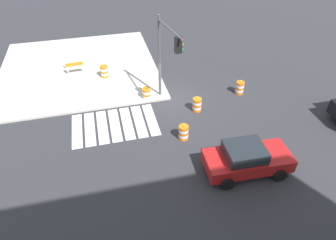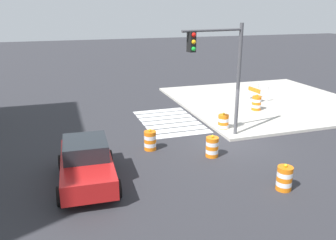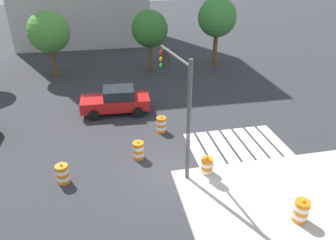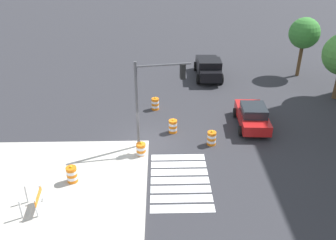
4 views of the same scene
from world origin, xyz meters
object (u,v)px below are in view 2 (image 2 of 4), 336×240
object	(u,v)px
traffic_barrel_on_sidewalk	(256,103)
traffic_light_pole	(220,62)
traffic_barrel_near_corner	(284,178)
traffic_barrel_median_far	(150,140)
traffic_barrel_crosswalk_end	(212,147)
construction_barricade	(256,92)
traffic_barrel_median_near	(223,123)
sports_car	(87,162)

from	to	relation	value
traffic_barrel_on_sidewalk	traffic_light_pole	world-z (taller)	traffic_light_pole
traffic_barrel_near_corner	traffic_light_pole	distance (m)	6.29
traffic_barrel_median_far	traffic_barrel_on_sidewalk	distance (m)	8.84
traffic_barrel_crosswalk_end	traffic_barrel_median_far	world-z (taller)	same
construction_barricade	traffic_light_pole	distance (m)	8.80
traffic_barrel_crosswalk_end	traffic_barrel_on_sidewalk	bearing A→B (deg)	-45.85
traffic_barrel_median_far	construction_barricade	size ratio (longest dim) A/B	0.79
traffic_barrel_on_sidewalk	construction_barricade	distance (m)	2.48
traffic_light_pole	traffic_barrel_median_near	bearing A→B (deg)	-38.41
traffic_barrel_near_corner	traffic_barrel_on_sidewalk	bearing A→B (deg)	-26.04
sports_car	construction_barricade	world-z (taller)	sports_car
sports_car	construction_barricade	xyz separation A→B (m)	(8.27, -12.35, -0.09)
traffic_light_pole	construction_barricade	bearing A→B (deg)	-44.76
sports_car	traffic_barrel_median_near	distance (m)	8.34
sports_car	construction_barricade	distance (m)	14.87
traffic_barrel_near_corner	traffic_light_pole	xyz separation A→B (m)	(5.26, 0.13, 3.46)
sports_car	traffic_barrel_median_near	bearing A→B (deg)	-64.23
traffic_barrel_near_corner	sports_car	bearing A→B (deg)	67.28
traffic_barrel_median_near	traffic_barrel_near_corner	bearing A→B (deg)	172.90
sports_car	traffic_barrel_crosswalk_end	world-z (taller)	sports_car
traffic_barrel_median_far	traffic_barrel_crosswalk_end	bearing A→B (deg)	-124.03
traffic_barrel_near_corner	traffic_barrel_median_near	size ratio (longest dim) A/B	1.00
traffic_barrel_on_sidewalk	traffic_barrel_median_far	bearing A→B (deg)	115.49
sports_car	traffic_barrel_median_far	distance (m)	3.90
traffic_barrel_median_far	traffic_light_pole	size ratio (longest dim) A/B	0.19
traffic_barrel_median_far	traffic_barrel_on_sidewalk	world-z (taller)	traffic_barrel_on_sidewalk
sports_car	traffic_barrel_crosswalk_end	bearing A→B (deg)	-82.50
sports_car	traffic_barrel_near_corner	bearing A→B (deg)	-112.72
sports_car	traffic_barrel_median_near	size ratio (longest dim) A/B	4.30
traffic_barrel_crosswalk_end	traffic_light_pole	distance (m)	4.01
traffic_barrel_on_sidewalk	traffic_light_pole	xyz separation A→B (m)	(-3.70, 4.51, 3.31)
traffic_barrel_near_corner	traffic_barrel_crosswalk_end	size ratio (longest dim) A/B	1.00
traffic_barrel_median_near	traffic_light_pole	xyz separation A→B (m)	(-1.18, 0.93, 3.46)
construction_barricade	traffic_light_pole	size ratio (longest dim) A/B	0.24
traffic_barrel_median_far	construction_barricade	distance (m)	10.99
traffic_barrel_median_near	traffic_light_pole	distance (m)	3.77
sports_car	traffic_barrel_near_corner	xyz separation A→B (m)	(-2.81, -6.71, -0.36)
traffic_barrel_near_corner	traffic_barrel_on_sidewalk	xyz separation A→B (m)	(8.95, -4.37, 0.15)
traffic_barrel_median_far	construction_barricade	xyz separation A→B (m)	(5.93, -9.25, 0.27)
traffic_barrel_crosswalk_end	traffic_barrel_on_sidewalk	world-z (taller)	traffic_barrel_on_sidewalk
traffic_barrel_near_corner	traffic_barrel_crosswalk_end	world-z (taller)	same
traffic_barrel_near_corner	construction_barricade	xyz separation A→B (m)	(11.08, -5.65, 0.27)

